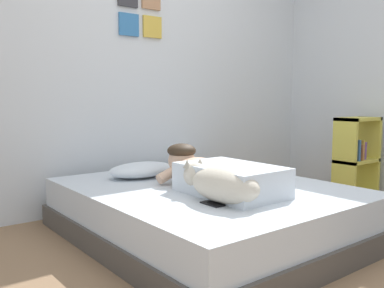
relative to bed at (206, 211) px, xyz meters
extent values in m
plane|color=#8C6B4C|center=(0.14, -0.59, -0.17)|extent=(12.22, 12.22, 0.00)
cube|color=silver|center=(0.14, 1.11, 1.08)|extent=(4.11, 0.10, 2.50)
cube|color=#3372B2|center=(0.02, 1.05, 1.37)|extent=(0.18, 0.02, 0.18)
cube|color=gold|center=(0.26, 1.05, 1.38)|extent=(0.18, 0.02, 0.18)
cube|color=#4C4742|center=(0.00, 0.00, -0.10)|extent=(1.57, 1.91, 0.14)
cube|color=silver|center=(0.00, 0.00, 0.07)|extent=(1.53, 1.85, 0.20)
ellipsoid|color=silver|center=(-0.18, 0.53, 0.23)|extent=(0.52, 0.32, 0.11)
cube|color=silver|center=(-0.05, -0.29, 0.26)|extent=(0.42, 0.64, 0.18)
ellipsoid|color=#D8AD8E|center=(-0.05, 0.05, 0.28)|extent=(0.32, 0.20, 0.16)
sphere|color=#D8AD8E|center=(-0.05, 0.21, 0.32)|extent=(0.19, 0.19, 0.19)
ellipsoid|color=#332619|center=(-0.05, 0.21, 0.39)|extent=(0.20, 0.20, 0.10)
cylinder|color=#D8AD8E|center=(-0.15, 0.19, 0.25)|extent=(0.23, 0.07, 0.14)
cylinder|color=#D8AD8E|center=(0.05, 0.19, 0.25)|extent=(0.23, 0.07, 0.14)
ellipsoid|color=beige|center=(-0.22, -0.41, 0.27)|extent=(0.26, 0.48, 0.20)
sphere|color=beige|center=(-0.22, -0.15, 0.29)|extent=(0.15, 0.15, 0.15)
cone|color=#A79F8E|center=(-0.27, -0.13, 0.36)|extent=(0.05, 0.05, 0.05)
cone|color=#A79F8E|center=(-0.17, -0.13, 0.36)|extent=(0.05, 0.05, 0.05)
cylinder|color=#D84C47|center=(0.19, 0.48, 0.21)|extent=(0.09, 0.09, 0.07)
torus|color=#D84C47|center=(0.25, 0.48, 0.21)|extent=(0.05, 0.01, 0.05)
cube|color=black|center=(-0.30, -0.41, 0.18)|extent=(0.07, 0.14, 0.01)
cube|color=#D8CC4C|center=(1.68, 0.03, 0.21)|extent=(0.03, 0.24, 0.75)
cube|color=#D8CC4C|center=(2.10, 0.03, 0.21)|extent=(0.03, 0.24, 0.75)
cube|color=#D8CC4C|center=(1.89, 0.03, -0.15)|extent=(0.45, 0.24, 0.03)
cube|color=#D8CC4C|center=(1.89, 0.03, 0.17)|extent=(0.45, 0.24, 0.03)
cube|color=#D8CC4C|center=(1.89, 0.03, 0.57)|extent=(0.45, 0.24, 0.03)
cube|color=gold|center=(1.71, 0.03, 0.27)|extent=(0.02, 0.15, 0.17)
cube|color=gold|center=(1.74, 0.03, 0.28)|extent=(0.02, 0.18, 0.19)
cube|color=#3866A5|center=(1.78, 0.03, 0.28)|extent=(0.03, 0.20, 0.20)
cube|color=#4C4C51|center=(1.81, 0.03, 0.26)|extent=(0.03, 0.16, 0.15)
cube|color=#BF723F|center=(1.85, 0.03, 0.26)|extent=(0.02, 0.19, 0.15)
cube|color=gold|center=(1.88, 0.03, 0.28)|extent=(0.03, 0.16, 0.19)
cube|color=#724C8C|center=(1.93, 0.03, 0.27)|extent=(0.04, 0.15, 0.17)
camera|label=1|loc=(-1.77, -2.11, 0.75)|focal=39.09mm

